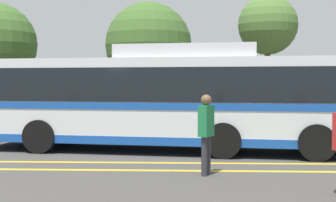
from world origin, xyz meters
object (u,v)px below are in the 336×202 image
object	(u,v)px
parked_car_2	(223,116)
pedestrian_2	(206,129)
parked_car_1	(83,115)
tree_3	(268,26)
tree_2	(149,45)
transit_bus	(169,98)

from	to	relation	value
parked_car_2	pedestrian_2	bearing A→B (deg)	168.80
parked_car_1	parked_car_2	xyz separation A→B (m)	(5.69, -0.44, 0.04)
parked_car_1	pedestrian_2	bearing A→B (deg)	31.27
pedestrian_2	tree_3	xyz separation A→B (m)	(3.38, 11.92, 3.74)
pedestrian_2	tree_2	world-z (taller)	tree_2
parked_car_1	transit_bus	bearing A→B (deg)	40.68
parked_car_1	pedestrian_2	size ratio (longest dim) A/B	2.64
parked_car_1	tree_2	world-z (taller)	tree_2
transit_bus	parked_car_2	size ratio (longest dim) A/B	2.62
parked_car_1	pedestrian_2	distance (m)	9.67
pedestrian_2	tree_2	size ratio (longest dim) A/B	0.30
transit_bus	parked_car_2	world-z (taller)	transit_bus
transit_bus	tree_3	size ratio (longest dim) A/B	1.97
parked_car_2	transit_bus	bearing A→B (deg)	150.60
pedestrian_2	tree_2	xyz separation A→B (m)	(-2.41, 13.27, 2.94)
parked_car_2	tree_3	size ratio (longest dim) A/B	0.75
transit_bus	tree_3	world-z (taller)	tree_3
tree_2	transit_bus	bearing A→B (deg)	-81.56
parked_car_2	tree_3	distance (m)	6.09
tree_2	tree_3	distance (m)	6.00
tree_2	tree_3	bearing A→B (deg)	-13.17
transit_bus	pedestrian_2	xyz separation A→B (m)	(1.00, -3.79, -0.57)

